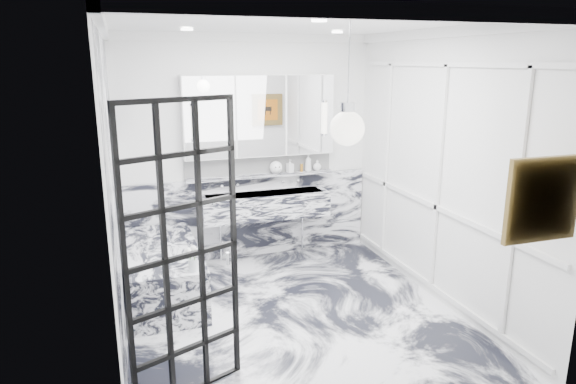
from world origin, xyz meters
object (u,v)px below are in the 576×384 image
object	(u,v)px
trough_sink	(265,205)
mirror_cabinet	(260,116)
crittall_door	(184,256)
bathtub	(163,272)

from	to	relation	value
trough_sink	mirror_cabinet	distance (m)	1.10
crittall_door	mirror_cabinet	bearing A→B (deg)	41.09
trough_sink	mirror_cabinet	xyz separation A→B (m)	(-0.00, 0.17, 1.09)
crittall_door	trough_sink	world-z (taller)	crittall_door
crittall_door	bathtub	size ratio (longest dim) A/B	1.35
mirror_cabinet	bathtub	distance (m)	2.20
crittall_door	trough_sink	bearing A→B (deg)	39.52
trough_sink	bathtub	bearing A→B (deg)	-153.52
trough_sink	mirror_cabinet	size ratio (longest dim) A/B	0.84
bathtub	crittall_door	bearing A→B (deg)	-88.68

